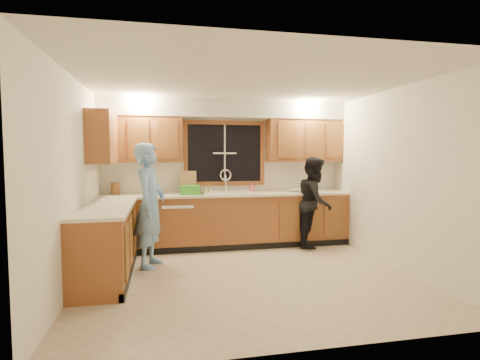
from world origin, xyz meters
name	(u,v)px	position (x,y,z in m)	size (l,w,h in m)	color
floor	(248,276)	(0.00, 0.00, 0.00)	(4.20, 4.20, 0.00)	#C5B197
ceiling	(249,81)	(0.00, 0.00, 2.50)	(4.20, 4.20, 0.00)	white
wall_back	(225,173)	(0.00, 1.90, 1.25)	(4.20, 4.20, 0.00)	white
wall_left	(73,183)	(-2.10, 0.00, 1.25)	(3.80, 3.80, 0.00)	white
wall_right	(395,178)	(2.10, 0.00, 1.25)	(3.80, 3.80, 0.00)	white
base_cabinets_back	(228,221)	(0.00, 1.60, 0.44)	(4.20, 0.60, 0.88)	#98562C
base_cabinets_left	(106,243)	(-1.80, 0.35, 0.44)	(0.60, 1.90, 0.88)	#98562C
countertop_back	(228,194)	(0.00, 1.58, 0.90)	(4.20, 0.63, 0.04)	white
countertop_left	(107,208)	(-1.79, 0.35, 0.90)	(0.63, 1.90, 0.04)	white
upper_cabinets_left	(141,140)	(-1.43, 1.73, 1.83)	(1.35, 0.33, 0.75)	#98562C
upper_cabinets_right	(304,141)	(1.43, 1.73, 1.83)	(1.35, 0.33, 0.75)	#98562C
upper_cabinets_return	(102,138)	(-1.94, 1.12, 1.83)	(0.33, 0.90, 0.75)	#98562C
soffit	(226,109)	(0.00, 1.72, 2.35)	(4.20, 0.35, 0.30)	beige
window_frame	(225,153)	(0.00, 1.89, 1.60)	(1.44, 0.03, 1.14)	black
sink	(227,196)	(0.00, 1.60, 0.86)	(0.86, 0.52, 0.57)	white
dishwasher	(177,225)	(-0.85, 1.59, 0.41)	(0.60, 0.56, 0.82)	silver
stove	(99,254)	(-1.80, -0.22, 0.45)	(0.58, 0.75, 0.90)	silver
man	(150,205)	(-1.26, 0.70, 0.87)	(0.63, 0.42, 1.74)	#74A4DB
woman	(315,202)	(1.46, 1.30, 0.77)	(0.75, 0.58, 1.54)	black
knife_block	(115,189)	(-1.85, 1.78, 1.02)	(0.11, 0.09, 0.19)	brown
cutting_board	(188,182)	(-0.65, 1.78, 1.11)	(0.28, 0.02, 0.38)	tan
dish_crate	(190,190)	(-0.64, 1.53, 0.99)	(0.32, 0.30, 0.15)	green
soap_bottle	(252,187)	(0.44, 1.68, 1.01)	(0.08, 0.08, 0.17)	#D95273
bowl	(295,191)	(1.20, 1.55, 0.95)	(0.21, 0.21, 0.05)	silver
can_left	(206,191)	(-0.39, 1.44, 0.98)	(0.07, 0.07, 0.13)	beige
can_right	(210,191)	(-0.31, 1.50, 0.98)	(0.07, 0.07, 0.12)	beige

